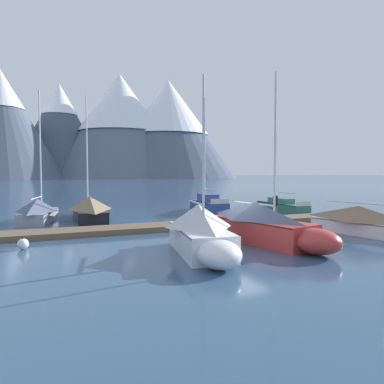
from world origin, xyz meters
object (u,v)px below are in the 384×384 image
object	(u,v)px
mooring_buoy_channel_marker	(23,244)
sailboat_mid_dock_port	(202,232)
sailboat_far_berth	(206,205)
sailboat_outer_slip	(369,222)
sailboat_mid_dock_starboard	(267,225)
sailboat_nearest_berth	(39,210)
sailboat_end_of_dock	(279,205)
sailboat_second_berth	(89,209)
person_on_dock	(275,204)

from	to	relation	value
mooring_buoy_channel_marker	sailboat_mid_dock_port	bearing A→B (deg)	-29.19
sailboat_far_berth	sailboat_outer_slip	world-z (taller)	sailboat_far_berth
sailboat_mid_dock_starboard	sailboat_nearest_berth	bearing A→B (deg)	129.50
sailboat_mid_dock_port	sailboat_end_of_dock	bearing A→B (deg)	43.87
sailboat_mid_dock_port	sailboat_mid_dock_starboard	world-z (taller)	sailboat_mid_dock_starboard
mooring_buoy_channel_marker	sailboat_far_berth	bearing A→B (deg)	36.41
sailboat_outer_slip	mooring_buoy_channel_marker	size ratio (longest dim) A/B	13.73
sailboat_end_of_dock	sailboat_mid_dock_starboard	bearing A→B (deg)	-128.48
sailboat_second_berth	sailboat_mid_dock_port	size ratio (longest dim) A/B	1.23
sailboat_second_berth	sailboat_end_of_dock	distance (m)	15.63
sailboat_nearest_berth	person_on_dock	xyz separation A→B (m)	(14.15, -6.53, 0.51)
sailboat_far_berth	sailboat_nearest_berth	bearing A→B (deg)	-177.15
person_on_dock	mooring_buoy_channel_marker	world-z (taller)	person_on_dock
sailboat_mid_dock_starboard	sailboat_end_of_dock	bearing A→B (deg)	51.52
sailboat_far_berth	sailboat_end_of_dock	world-z (taller)	sailboat_far_berth
sailboat_second_berth	sailboat_end_of_dock	world-z (taller)	sailboat_second_berth
sailboat_end_of_dock	person_on_dock	size ratio (longest dim) A/B	4.17
sailboat_end_of_dock	sailboat_second_berth	bearing A→B (deg)	179.02
sailboat_mid_dock_port	sailboat_far_berth	distance (m)	14.78
person_on_dock	sailboat_second_berth	bearing A→B (deg)	150.53
sailboat_nearest_berth	sailboat_far_berth	world-z (taller)	sailboat_nearest_berth
sailboat_mid_dock_starboard	sailboat_far_berth	distance (m)	12.83
sailboat_far_berth	mooring_buoy_channel_marker	size ratio (longest dim) A/B	14.39
sailboat_far_berth	sailboat_second_berth	bearing A→B (deg)	-174.21
person_on_dock	sailboat_far_berth	bearing A→B (deg)	102.65
sailboat_nearest_berth	sailboat_far_berth	bearing A→B (deg)	2.85
sailboat_mid_dock_port	mooring_buoy_channel_marker	world-z (taller)	sailboat_mid_dock_port
sailboat_second_berth	sailboat_far_berth	size ratio (longest dim) A/B	1.11
sailboat_mid_dock_port	sailboat_far_berth	world-z (taller)	sailboat_far_berth
sailboat_far_berth	mooring_buoy_channel_marker	xyz separation A→B (m)	(-13.03, -9.61, -0.40)
sailboat_outer_slip	sailboat_mid_dock_port	bearing A→B (deg)	-176.59
sailboat_second_berth	mooring_buoy_channel_marker	world-z (taller)	sailboat_second_berth
sailboat_outer_slip	mooring_buoy_channel_marker	bearing A→B (deg)	169.16
sailboat_second_berth	mooring_buoy_channel_marker	bearing A→B (deg)	-112.93
sailboat_outer_slip	sailboat_second_berth	bearing A→B (deg)	137.26
sailboat_nearest_berth	sailboat_outer_slip	world-z (taller)	sailboat_nearest_berth
sailboat_outer_slip	sailboat_end_of_dock	world-z (taller)	sailboat_outer_slip
sailboat_mid_dock_port	sailboat_end_of_dock	distance (m)	17.50
sailboat_mid_dock_port	sailboat_outer_slip	xyz separation A→B (m)	(9.77, 0.58, -0.20)
sailboat_end_of_dock	person_on_dock	xyz separation A→B (m)	(-4.66, -5.93, 0.79)
sailboat_second_berth	sailboat_outer_slip	distance (m)	17.40
sailboat_second_berth	sailboat_mid_dock_starboard	bearing A→B (deg)	-60.20
sailboat_mid_dock_port	sailboat_far_berth	bearing A→B (deg)	64.55
sailboat_far_berth	sailboat_outer_slip	xyz separation A→B (m)	(3.42, -12.76, 0.08)
sailboat_second_berth	mooring_buoy_channel_marker	xyz separation A→B (m)	(-3.66, -8.66, -0.55)
sailboat_nearest_berth	sailboat_mid_dock_starboard	bearing A→B (deg)	-50.50
sailboat_mid_dock_port	sailboat_far_berth	size ratio (longest dim) A/B	0.90
sailboat_far_berth	sailboat_end_of_dock	distance (m)	6.38
sailboat_far_berth	mooring_buoy_channel_marker	bearing A→B (deg)	-143.59
sailboat_mid_dock_starboard	mooring_buoy_channel_marker	bearing A→B (deg)	164.16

